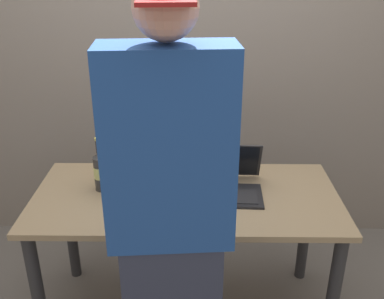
% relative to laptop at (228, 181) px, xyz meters
% --- Properties ---
extents(desk, '(1.53, 0.70, 0.75)m').
position_rel_laptop_xyz_m(desk, '(-0.21, -0.05, -0.17)').
color(desk, '#9E8460').
rests_on(desk, ground).
extents(laptop, '(0.35, 0.35, 0.23)m').
position_rel_laptop_xyz_m(laptop, '(0.00, 0.00, 0.00)').
color(laptop, black).
rests_on(laptop, desk).
extents(beer_bottle_amber, '(0.06, 0.06, 0.32)m').
position_rel_laptop_xyz_m(beer_bottle_amber, '(-0.54, 0.09, 0.07)').
color(beer_bottle_amber, '#472B14').
rests_on(beer_bottle_amber, desk).
extents(beer_bottle_brown, '(0.07, 0.07, 0.29)m').
position_rel_laptop_xyz_m(beer_bottle_brown, '(-0.64, 0.00, 0.05)').
color(beer_bottle_brown, '#333333').
rests_on(beer_bottle_brown, desk).
extents(beer_bottle_dark, '(0.08, 0.08, 0.31)m').
position_rel_laptop_xyz_m(beer_bottle_dark, '(-0.55, -0.08, 0.07)').
color(beer_bottle_dark, brown).
rests_on(beer_bottle_dark, desk).
extents(person_figure, '(0.45, 0.28, 1.85)m').
position_rel_laptop_xyz_m(person_figure, '(-0.25, -0.65, 0.15)').
color(person_figure, '#2D3347').
rests_on(person_figure, ground).
extents(back_wall, '(6.00, 0.10, 2.60)m').
position_rel_laptop_xyz_m(back_wall, '(-0.21, 0.81, 0.49)').
color(back_wall, gray).
rests_on(back_wall, ground).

